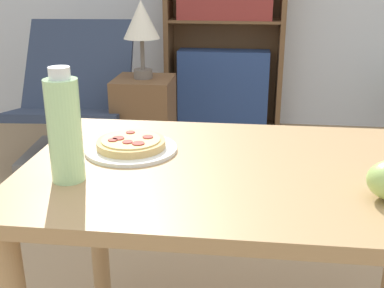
{
  "coord_description": "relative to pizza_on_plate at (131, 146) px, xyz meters",
  "views": [
    {
      "loc": [
        0.11,
        -1.23,
        1.18
      ],
      "look_at": [
        -0.02,
        -0.13,
        0.78
      ],
      "focal_mm": 45.0,
      "sensor_mm": 36.0,
      "label": 1
    }
  ],
  "objects": [
    {
      "name": "dining_table",
      "position": [
        0.31,
        -0.07,
        -0.13
      ],
      "size": [
        1.11,
        0.7,
        0.72
      ],
      "color": "tan",
      "rests_on": "ground_plane"
    },
    {
      "name": "pizza_on_plate",
      "position": [
        0.0,
        0.0,
        0.0
      ],
      "size": [
        0.25,
        0.25,
        0.04
      ],
      "color": "white",
      "rests_on": "dining_table"
    },
    {
      "name": "drink_bottle",
      "position": [
        -0.1,
        -0.2,
        0.11
      ],
      "size": [
        0.08,
        0.08,
        0.26
      ],
      "color": "#B7EAA3",
      "rests_on": "dining_table"
    },
    {
      "name": "lounge_chair_near",
      "position": [
        -0.78,
        1.63,
        -0.45
      ],
      "size": [
        0.73,
        0.81,
        0.88
      ],
      "rotation": [
        0.0,
        0.0,
        0.08
      ],
      "color": "slate",
      "rests_on": "ground_plane"
    },
    {
      "name": "bookshelf",
      "position": [
        0.11,
        2.49,
        0.02
      ],
      "size": [
        0.89,
        0.28,
        1.66
      ],
      "color": "brown",
      "rests_on": "ground_plane"
    },
    {
      "name": "side_table",
      "position": [
        -0.31,
        1.56,
        -0.45
      ],
      "size": [
        0.34,
        0.34,
        0.58
      ],
      "color": "brown",
      "rests_on": "ground_plane"
    },
    {
      "name": "table_lamp",
      "position": [
        -0.31,
        1.56,
        0.16
      ],
      "size": [
        0.21,
        0.21,
        0.44
      ],
      "color": "#665B51",
      "rests_on": "side_table"
    }
  ]
}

